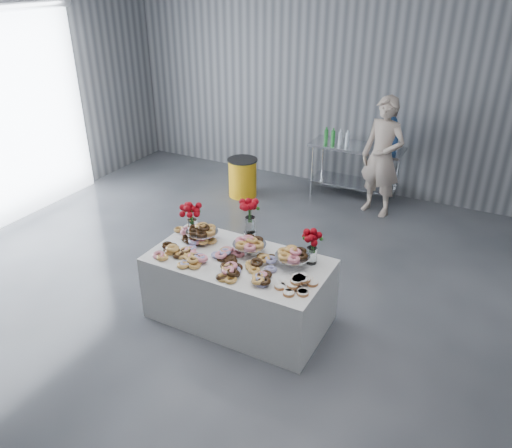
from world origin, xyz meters
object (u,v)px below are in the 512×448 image
Objects in this scene: prep_table at (355,162)px; trash_barrel at (243,177)px; person at (382,157)px; display_table at (239,289)px; water_jug at (389,135)px.

trash_barrel is at bearing -153.95° from prep_table.
trash_barrel is (-2.19, -0.41, -0.59)m from person.
trash_barrel is (-1.58, 2.94, -0.05)m from display_table.
water_jug is (0.60, 3.76, 0.77)m from display_table.
person reaches higher than trash_barrel.
person is at bearing -87.12° from water_jug.
prep_table is at bearing 88.51° from display_table.
display_table is 3.88m from water_jug.
display_table is 3.33m from trash_barrel.
display_table is at bearing -99.04° from water_jug.
display_table is 1.27× the size of prep_table.
person is (0.62, 3.35, 0.54)m from display_table.
person is (0.52, -0.41, 0.30)m from prep_table.
water_jug is at bearing 80.96° from display_table.
prep_table is at bearing 180.00° from water_jug.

